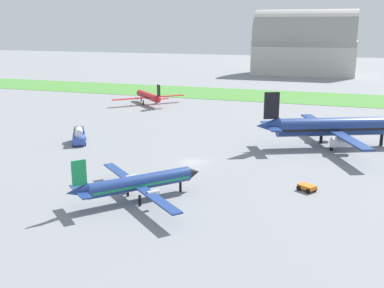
% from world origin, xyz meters
% --- Properties ---
extents(ground_plane, '(600.00, 600.00, 0.00)m').
position_xyz_m(ground_plane, '(0.00, 0.00, 0.00)').
color(ground_plane, gray).
extents(grass_taxiway_strip, '(360.00, 28.00, 0.08)m').
position_xyz_m(grass_taxiway_strip, '(0.00, 82.18, 0.04)').
color(grass_taxiway_strip, '#478438').
rests_on(grass_taxiway_strip, ground_plane).
extents(airplane_foreground_turboprop, '(18.19, 16.34, 6.82)m').
position_xyz_m(airplane_foreground_turboprop, '(-1.28, -19.25, 2.49)').
color(airplane_foreground_turboprop, navy).
rests_on(airplane_foreground_turboprop, ground_plane).
extents(airplane_midfield_jet, '(28.87, 29.01, 10.92)m').
position_xyz_m(airplane_midfield_jet, '(22.16, 18.97, 3.93)').
color(airplane_midfield_jet, navy).
rests_on(airplane_midfield_jet, ground_plane).
extents(airplane_taxiing_turboprop, '(16.93, 17.24, 6.81)m').
position_xyz_m(airplane_taxiing_turboprop, '(-32.33, 53.30, 2.49)').
color(airplane_taxiing_turboprop, red).
rests_on(airplane_taxiing_turboprop, ground_plane).
extents(fuel_truck_midfield, '(5.42, 6.80, 3.29)m').
position_xyz_m(fuel_truck_midfield, '(-26.08, 5.30, 1.58)').
color(fuel_truck_midfield, '#334FB2').
rests_on(fuel_truck_midfield, ground_plane).
extents(baggage_cart_by_runway, '(2.95, 2.76, 0.90)m').
position_xyz_m(baggage_cart_by_runway, '(20.09, -8.09, 0.57)').
color(baggage_cart_by_runway, orange).
rests_on(baggage_cart_by_runway, ground_plane).
extents(hangar_distant, '(47.67, 24.25, 30.60)m').
position_xyz_m(hangar_distant, '(2.59, 157.68, 14.51)').
color(hangar_distant, '#BCB7B2').
rests_on(hangar_distant, ground_plane).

